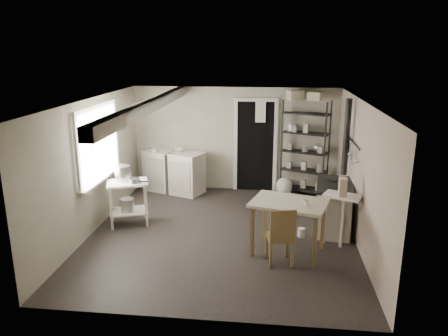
# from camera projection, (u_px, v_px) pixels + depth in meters

# --- Properties ---
(floor) EXTENTS (5.00, 5.00, 0.00)m
(floor) POSITION_uv_depth(u_px,v_px,m) (222.00, 233.00, 7.59)
(floor) COLOR black
(floor) RESTS_ON ground
(ceiling) EXTENTS (5.00, 5.00, 0.00)m
(ceiling) POSITION_uv_depth(u_px,v_px,m) (222.00, 101.00, 6.97)
(ceiling) COLOR beige
(ceiling) RESTS_ON wall_back
(wall_back) EXTENTS (4.50, 0.02, 2.30)m
(wall_back) POSITION_uv_depth(u_px,v_px,m) (235.00, 139.00, 9.67)
(wall_back) COLOR #B5AF9B
(wall_back) RESTS_ON ground
(wall_front) EXTENTS (4.50, 0.02, 2.30)m
(wall_front) POSITION_uv_depth(u_px,v_px,m) (196.00, 230.00, 4.89)
(wall_front) COLOR #B5AF9B
(wall_front) RESTS_ON ground
(wall_left) EXTENTS (0.02, 5.00, 2.30)m
(wall_left) POSITION_uv_depth(u_px,v_px,m) (93.00, 166.00, 7.52)
(wall_left) COLOR #B5AF9B
(wall_left) RESTS_ON ground
(wall_right) EXTENTS (0.02, 5.00, 2.30)m
(wall_right) POSITION_uv_depth(u_px,v_px,m) (360.00, 174.00, 7.04)
(wall_right) COLOR #B5AF9B
(wall_right) RESTS_ON ground
(window) EXTENTS (0.12, 1.76, 1.28)m
(window) POSITION_uv_depth(u_px,v_px,m) (97.00, 144.00, 7.62)
(window) COLOR silver
(window) RESTS_ON wall_left
(doorway) EXTENTS (0.96, 0.10, 2.08)m
(doorway) POSITION_uv_depth(u_px,v_px,m) (255.00, 147.00, 9.64)
(doorway) COLOR silver
(doorway) RESTS_ON ground
(ceiling_beam) EXTENTS (0.18, 5.00, 0.18)m
(ceiling_beam) POSITION_uv_depth(u_px,v_px,m) (149.00, 106.00, 7.13)
(ceiling_beam) COLOR silver
(ceiling_beam) RESTS_ON ceiling
(wallpaper_panel) EXTENTS (0.01, 5.00, 2.30)m
(wallpaper_panel) POSITION_uv_depth(u_px,v_px,m) (360.00, 174.00, 7.04)
(wallpaper_panel) COLOR #BAAA97
(wallpaper_panel) RESTS_ON wall_right
(utensil_rail) EXTENTS (0.06, 1.20, 0.44)m
(utensil_rail) POSITION_uv_depth(u_px,v_px,m) (352.00, 142.00, 7.51)
(utensil_rail) COLOR silver
(utensil_rail) RESTS_ON wall_right
(prep_table) EXTENTS (0.84, 0.72, 0.81)m
(prep_table) POSITION_uv_depth(u_px,v_px,m) (129.00, 203.00, 7.88)
(prep_table) COLOR silver
(prep_table) RESTS_ON ground
(stockpot) EXTENTS (0.31, 0.31, 0.30)m
(stockpot) POSITION_uv_depth(u_px,v_px,m) (123.00, 174.00, 7.80)
(stockpot) COLOR silver
(stockpot) RESTS_ON prep_table
(saucepan) EXTENTS (0.24, 0.24, 0.11)m
(saucepan) POSITION_uv_depth(u_px,v_px,m) (134.00, 181.00, 7.68)
(saucepan) COLOR silver
(saucepan) RESTS_ON prep_table
(bucket) EXTENTS (0.27, 0.27, 0.26)m
(bucket) POSITION_uv_depth(u_px,v_px,m) (127.00, 205.00, 7.83)
(bucket) COLOR silver
(bucket) RESTS_ON prep_table
(base_cabinets) EXTENTS (1.51, 1.05, 0.91)m
(base_cabinets) POSITION_uv_depth(u_px,v_px,m) (174.00, 171.00, 9.70)
(base_cabinets) COLOR beige
(base_cabinets) RESTS_ON ground
(mixing_bowl) EXTENTS (0.34, 0.34, 0.07)m
(mixing_bowl) POSITION_uv_depth(u_px,v_px,m) (178.00, 150.00, 9.54)
(mixing_bowl) COLOR silver
(mixing_bowl) RESTS_ON base_cabinets
(counter_cup) EXTENTS (0.16, 0.16, 0.11)m
(counter_cup) POSITION_uv_depth(u_px,v_px,m) (155.00, 150.00, 9.45)
(counter_cup) COLOR silver
(counter_cup) RESTS_ON base_cabinets
(shelf_rack) EXTENTS (1.05, 0.72, 2.06)m
(shelf_rack) POSITION_uv_depth(u_px,v_px,m) (305.00, 152.00, 9.37)
(shelf_rack) COLOR black
(shelf_rack) RESTS_ON ground
(shelf_jar) EXTENTS (0.09, 0.09, 0.19)m
(shelf_jar) POSITION_uv_depth(u_px,v_px,m) (294.00, 133.00, 9.29)
(shelf_jar) COLOR silver
(shelf_jar) RESTS_ON shelf_rack
(storage_box_a) EXTENTS (0.37, 0.35, 0.20)m
(storage_box_a) POSITION_uv_depth(u_px,v_px,m) (295.00, 103.00, 9.10)
(storage_box_a) COLOR beige
(storage_box_a) RESTS_ON shelf_rack
(storage_box_b) EXTENTS (0.35, 0.34, 0.17)m
(storage_box_b) POSITION_uv_depth(u_px,v_px,m) (315.00, 104.00, 9.03)
(storage_box_b) COLOR beige
(storage_box_b) RESTS_ON shelf_rack
(stove) EXTENTS (0.73, 1.15, 0.85)m
(stove) POSITION_uv_depth(u_px,v_px,m) (333.00, 206.00, 7.64)
(stove) COLOR beige
(stove) RESTS_ON ground
(stovepipe) EXTENTS (0.15, 0.15, 1.45)m
(stovepipe) POSITION_uv_depth(u_px,v_px,m) (346.00, 137.00, 7.71)
(stovepipe) COLOR black
(stovepipe) RESTS_ON stove
(side_ledge) EXTENTS (0.66, 0.53, 0.89)m
(side_ledge) POSITION_uv_depth(u_px,v_px,m) (341.00, 222.00, 6.97)
(side_ledge) COLOR silver
(side_ledge) RESTS_ON ground
(oats_box) EXTENTS (0.12, 0.19, 0.28)m
(oats_box) POSITION_uv_depth(u_px,v_px,m) (343.00, 189.00, 6.77)
(oats_box) COLOR beige
(oats_box) RESTS_ON side_ledge
(work_table) EXTENTS (1.29, 1.06, 0.85)m
(work_table) POSITION_uv_depth(u_px,v_px,m) (288.00, 230.00, 6.79)
(work_table) COLOR beige
(work_table) RESTS_ON ground
(table_cup) EXTENTS (0.13, 0.13, 0.09)m
(table_cup) POSITION_uv_depth(u_px,v_px,m) (306.00, 209.00, 6.50)
(table_cup) COLOR silver
(table_cup) RESTS_ON work_table
(chair) EXTENTS (0.45, 0.47, 0.91)m
(chair) POSITION_uv_depth(u_px,v_px,m) (280.00, 233.00, 6.42)
(chair) COLOR brown
(chair) RESTS_ON ground
(flour_sack) EXTENTS (0.41, 0.37, 0.42)m
(flour_sack) POSITION_uv_depth(u_px,v_px,m) (284.00, 186.00, 9.41)
(flour_sack) COLOR white
(flour_sack) RESTS_ON ground
(floor_crock) EXTENTS (0.14, 0.14, 0.16)m
(floor_crock) POSITION_uv_depth(u_px,v_px,m) (301.00, 233.00, 7.43)
(floor_crock) COLOR silver
(floor_crock) RESTS_ON ground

